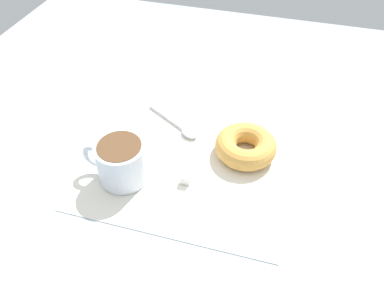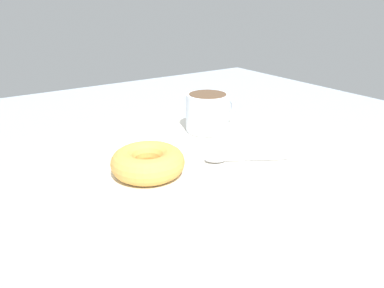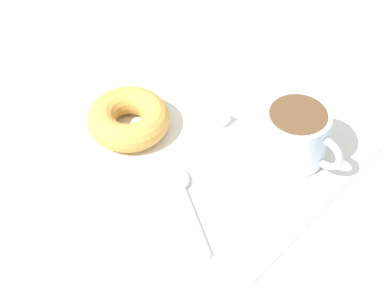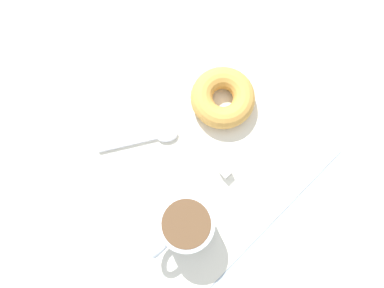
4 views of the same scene
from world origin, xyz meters
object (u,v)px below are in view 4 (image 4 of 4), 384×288
at_px(coffee_cup, 186,225).
at_px(sugar_cube, 226,172).
at_px(spoon, 156,138).
at_px(donut, 223,98).

xyz_separation_m(coffee_cup, sugar_cube, (0.11, 0.02, -0.03)).
bearing_deg(spoon, donut, -13.37).
bearing_deg(coffee_cup, sugar_cube, 9.10).
xyz_separation_m(coffee_cup, donut, (0.19, 0.11, -0.02)).
relative_size(coffee_cup, spoon, 0.89).
xyz_separation_m(donut, spoon, (-0.13, 0.03, -0.02)).
bearing_deg(sugar_cube, spoon, 109.49).
bearing_deg(spoon, sugar_cube, -70.51).
height_order(spoon, sugar_cube, sugar_cube).
height_order(coffee_cup, donut, coffee_cup).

